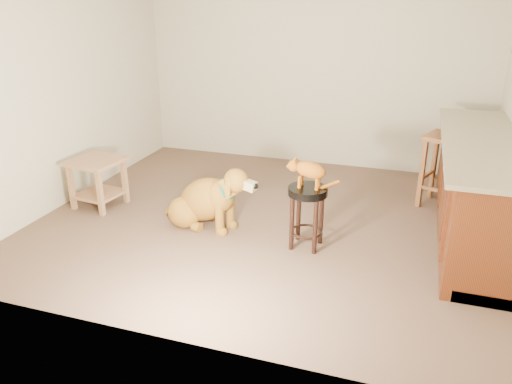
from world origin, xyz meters
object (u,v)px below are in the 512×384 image
(wood_stool, at_px, (444,170))
(side_table, at_px, (97,176))
(tabby_kitten, at_px, (308,170))
(padded_stool, at_px, (307,205))
(golden_retriever, at_px, (206,201))

(wood_stool, height_order, side_table, wood_stool)
(tabby_kitten, bearing_deg, padded_stool, -5.72)
(tabby_kitten, bearing_deg, wood_stool, 51.74)
(padded_stool, xyz_separation_m, golden_retriever, (-1.03, 0.12, -0.15))
(wood_stool, relative_size, golden_retriever, 0.72)
(padded_stool, relative_size, tabby_kitten, 1.22)
(golden_retriever, bearing_deg, wood_stool, 41.85)
(golden_retriever, bearing_deg, side_table, -172.19)
(padded_stool, height_order, side_table, padded_stool)
(tabby_kitten, bearing_deg, side_table, 177.28)
(side_table, height_order, golden_retriever, golden_retriever)
(golden_retriever, bearing_deg, tabby_kitten, 5.83)
(side_table, distance_m, golden_retriever, 1.31)
(wood_stool, relative_size, tabby_kitten, 1.67)
(side_table, bearing_deg, wood_stool, 18.17)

